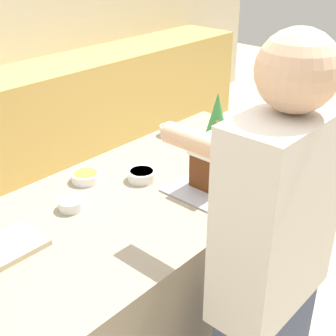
{
  "coord_description": "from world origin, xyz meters",
  "views": [
    {
      "loc": [
        -1.22,
        -1.18,
        1.86
      ],
      "look_at": [
        0.1,
        0.0,
        0.95
      ],
      "focal_mm": 50.0,
      "sensor_mm": 36.0,
      "label": 1
    }
  ],
  "objects_px": {
    "gingerbread_house": "(214,161)",
    "candy_bowl_near_tray_right": "(142,175)",
    "candy_bowl_far_right": "(86,176)",
    "candy_bowl_beside_tree": "(71,204)",
    "decorative_tree": "(216,125)",
    "candy_bowl_center_rear": "(239,133)",
    "baking_tray": "(213,184)",
    "mug": "(280,134)",
    "person": "(269,285)",
    "cookbook": "(11,245)",
    "candy_bowl_far_left": "(169,130)"
  },
  "relations": [
    {
      "from": "decorative_tree",
      "to": "candy_bowl_near_tray_right",
      "type": "bearing_deg",
      "value": 168.01
    },
    {
      "from": "decorative_tree",
      "to": "baking_tray",
      "type": "bearing_deg",
      "value": -144.26
    },
    {
      "from": "person",
      "to": "decorative_tree",
      "type": "bearing_deg",
      "value": 48.23
    },
    {
      "from": "candy_bowl_beside_tree",
      "to": "person",
      "type": "height_order",
      "value": "person"
    },
    {
      "from": "gingerbread_house",
      "to": "candy_bowl_near_tray_right",
      "type": "relative_size",
      "value": 2.12
    },
    {
      "from": "candy_bowl_far_right",
      "to": "candy_bowl_beside_tree",
      "type": "bearing_deg",
      "value": -143.71
    },
    {
      "from": "candy_bowl_center_rear",
      "to": "person",
      "type": "height_order",
      "value": "person"
    },
    {
      "from": "candy_bowl_center_rear",
      "to": "candy_bowl_far_left",
      "type": "bearing_deg",
      "value": 125.96
    },
    {
      "from": "person",
      "to": "candy_bowl_near_tray_right",
      "type": "bearing_deg",
      "value": 76.63
    },
    {
      "from": "gingerbread_house",
      "to": "candy_bowl_center_rear",
      "type": "bearing_deg",
      "value": 22.88
    },
    {
      "from": "candy_bowl_far_left",
      "to": "cookbook",
      "type": "relative_size",
      "value": 0.44
    },
    {
      "from": "candy_bowl_beside_tree",
      "to": "candy_bowl_center_rear",
      "type": "distance_m",
      "value": 1.01
    },
    {
      "from": "candy_bowl_center_rear",
      "to": "mug",
      "type": "relative_size",
      "value": 1.36
    },
    {
      "from": "candy_bowl_near_tray_right",
      "to": "baking_tray",
      "type": "bearing_deg",
      "value": -57.65
    },
    {
      "from": "candy_bowl_near_tray_right",
      "to": "mug",
      "type": "height_order",
      "value": "mug"
    },
    {
      "from": "candy_bowl_beside_tree",
      "to": "gingerbread_house",
      "type": "bearing_deg",
      "value": -30.12
    },
    {
      "from": "decorative_tree",
      "to": "candy_bowl_beside_tree",
      "type": "xyz_separation_m",
      "value": [
        -0.76,
        0.12,
        -0.13
      ]
    },
    {
      "from": "mug",
      "to": "person",
      "type": "xyz_separation_m",
      "value": [
        -0.91,
        -0.49,
        -0.09
      ]
    },
    {
      "from": "candy_bowl_center_rear",
      "to": "person",
      "type": "xyz_separation_m",
      "value": [
        -0.83,
        -0.69,
        -0.07
      ]
    },
    {
      "from": "decorative_tree",
      "to": "candy_bowl_beside_tree",
      "type": "height_order",
      "value": "decorative_tree"
    },
    {
      "from": "candy_bowl_far_left",
      "to": "candy_bowl_center_rear",
      "type": "bearing_deg",
      "value": -54.04
    },
    {
      "from": "candy_bowl_far_left",
      "to": "candy_bowl_beside_tree",
      "type": "bearing_deg",
      "value": -165.6
    },
    {
      "from": "candy_bowl_far_right",
      "to": "mug",
      "type": "height_order",
      "value": "mug"
    },
    {
      "from": "baking_tray",
      "to": "person",
      "type": "xyz_separation_m",
      "value": [
        -0.34,
        -0.48,
        -0.04
      ]
    },
    {
      "from": "baking_tray",
      "to": "candy_bowl_near_tray_right",
      "type": "xyz_separation_m",
      "value": [
        -0.17,
        0.26,
        0.02
      ]
    },
    {
      "from": "baking_tray",
      "to": "person",
      "type": "distance_m",
      "value": 0.59
    },
    {
      "from": "decorative_tree",
      "to": "candy_bowl_far_right",
      "type": "distance_m",
      "value": 0.64
    },
    {
      "from": "decorative_tree",
      "to": "mug",
      "type": "height_order",
      "value": "decorative_tree"
    },
    {
      "from": "gingerbread_house",
      "to": "candy_bowl_near_tray_right",
      "type": "xyz_separation_m",
      "value": [
        -0.17,
        0.26,
        -0.09
      ]
    },
    {
      "from": "decorative_tree",
      "to": "candy_bowl_center_rear",
      "type": "bearing_deg",
      "value": 7.55
    },
    {
      "from": "baking_tray",
      "to": "candy_bowl_beside_tree",
      "type": "bearing_deg",
      "value": 149.85
    },
    {
      "from": "candy_bowl_near_tray_right",
      "to": "mug",
      "type": "xyz_separation_m",
      "value": [
        0.73,
        -0.25,
        0.03
      ]
    },
    {
      "from": "candy_bowl_far_left",
      "to": "candy_bowl_far_right",
      "type": "bearing_deg",
      "value": -173.47
    },
    {
      "from": "candy_bowl_center_rear",
      "to": "candy_bowl_far_right",
      "type": "height_order",
      "value": "candy_bowl_center_rear"
    },
    {
      "from": "gingerbread_house",
      "to": "candy_bowl_center_rear",
      "type": "height_order",
      "value": "gingerbread_house"
    },
    {
      "from": "candy_bowl_beside_tree",
      "to": "candy_bowl_near_tray_right",
      "type": "bearing_deg",
      "value": -6.19
    },
    {
      "from": "baking_tray",
      "to": "decorative_tree",
      "type": "bearing_deg",
      "value": 35.74
    },
    {
      "from": "baking_tray",
      "to": "candy_bowl_center_rear",
      "type": "distance_m",
      "value": 0.53
    },
    {
      "from": "gingerbread_house",
      "to": "candy_bowl_center_rear",
      "type": "relative_size",
      "value": 1.91
    },
    {
      "from": "candy_bowl_beside_tree",
      "to": "person",
      "type": "xyz_separation_m",
      "value": [
        0.17,
        -0.78,
        -0.06
      ]
    },
    {
      "from": "decorative_tree",
      "to": "mug",
      "type": "bearing_deg",
      "value": -26.42
    },
    {
      "from": "cookbook",
      "to": "candy_bowl_far_left",
      "type": "bearing_deg",
      "value": 13.1
    },
    {
      "from": "candy_bowl_near_tray_right",
      "to": "cookbook",
      "type": "xyz_separation_m",
      "value": [
        -0.64,
        -0.01,
        -0.01
      ]
    },
    {
      "from": "candy_bowl_beside_tree",
      "to": "candy_bowl_far_right",
      "type": "height_order",
      "value": "candy_bowl_beside_tree"
    },
    {
      "from": "baking_tray",
      "to": "candy_bowl_far_right",
      "type": "height_order",
      "value": "candy_bowl_far_right"
    },
    {
      "from": "gingerbread_house",
      "to": "mug",
      "type": "xyz_separation_m",
      "value": [
        0.57,
        0.01,
        -0.06
      ]
    },
    {
      "from": "candy_bowl_far_right",
      "to": "mug",
      "type": "bearing_deg",
      "value": -25.0
    },
    {
      "from": "baking_tray",
      "to": "candy_bowl_near_tray_right",
      "type": "height_order",
      "value": "candy_bowl_near_tray_right"
    },
    {
      "from": "candy_bowl_near_tray_right",
      "to": "person",
      "type": "xyz_separation_m",
      "value": [
        -0.18,
        -0.74,
        -0.06
      ]
    },
    {
      "from": "candy_bowl_center_rear",
      "to": "cookbook",
      "type": "distance_m",
      "value": 1.3
    }
  ]
}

